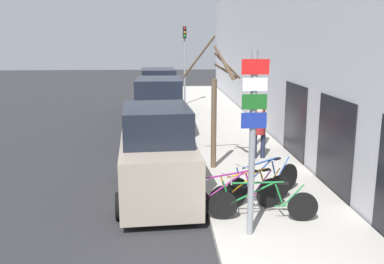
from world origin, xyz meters
TOP-DOWN VIEW (x-y plane):
  - ground_plane at (0.00, 11.20)m, footprint 80.00×80.00m
  - sidewalk_curb at (2.60, 14.00)m, footprint 3.20×32.00m
  - building_facade at (4.35, 13.91)m, footprint 0.23×32.00m
  - signpost at (1.68, 3.44)m, footprint 0.49×0.14m
  - bicycle_0 at (2.07, 4.06)m, footprint 2.26×0.45m
  - bicycle_1 at (1.54, 4.44)m, footprint 2.38×0.84m
  - bicycle_2 at (1.98, 4.83)m, footprint 2.02×0.92m
  - bicycle_3 at (2.37, 5.27)m, footprint 2.04×1.41m
  - parked_car_0 at (-0.12, 6.00)m, footprint 2.15×4.38m
  - parked_car_1 at (-0.10, 12.01)m, footprint 2.15×4.71m
  - parked_car_2 at (-0.20, 17.63)m, footprint 2.22×4.77m
  - pedestrian_near at (3.03, 8.77)m, footprint 0.42×0.36m
  - pedestrian_far at (3.41, 10.43)m, footprint 0.44×0.38m
  - street_tree at (1.52, 7.90)m, footprint 1.68×1.06m
  - traffic_light at (1.28, 20.37)m, footprint 0.20×0.30m

SIDE VIEW (x-z plane):
  - ground_plane at x=0.00m, z-range 0.00..0.00m
  - sidewalk_curb at x=2.60m, z-range 0.00..0.15m
  - bicycle_2 at x=1.98m, z-range 0.09..0.94m
  - bicycle_0 at x=2.07m, z-range 0.09..0.95m
  - bicycle_1 at x=1.54m, z-range 0.08..1.03m
  - bicycle_3 at x=2.37m, z-range 0.08..1.03m
  - parked_car_0 at x=-0.12m, z-range -0.10..2.18m
  - parked_car_1 at x=-0.10m, z-range -0.13..2.28m
  - pedestrian_near at x=3.03m, z-range 0.27..1.88m
  - parked_car_2 at x=-0.20m, z-range -0.11..2.27m
  - pedestrian_far at x=3.41m, z-range 0.28..1.97m
  - street_tree at x=1.52m, z-range 0.00..3.79m
  - signpost at x=1.68m, z-range 0.31..3.80m
  - traffic_light at x=1.28m, z-range 0.78..5.28m
  - building_facade at x=4.35m, z-range -0.02..6.48m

